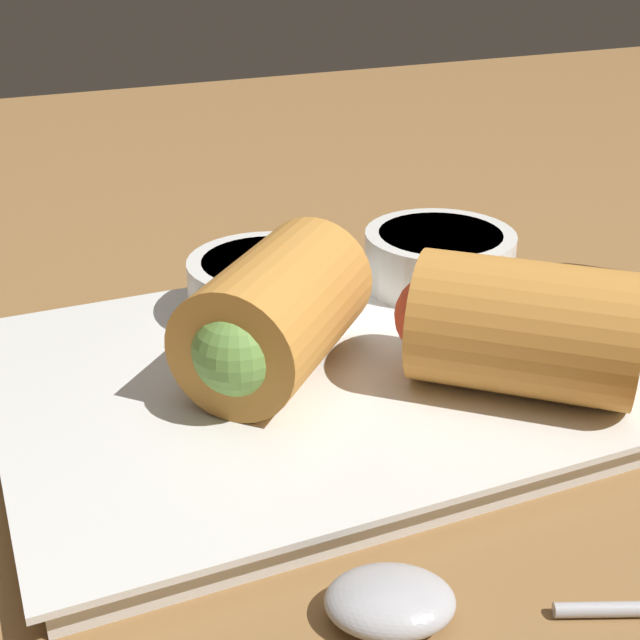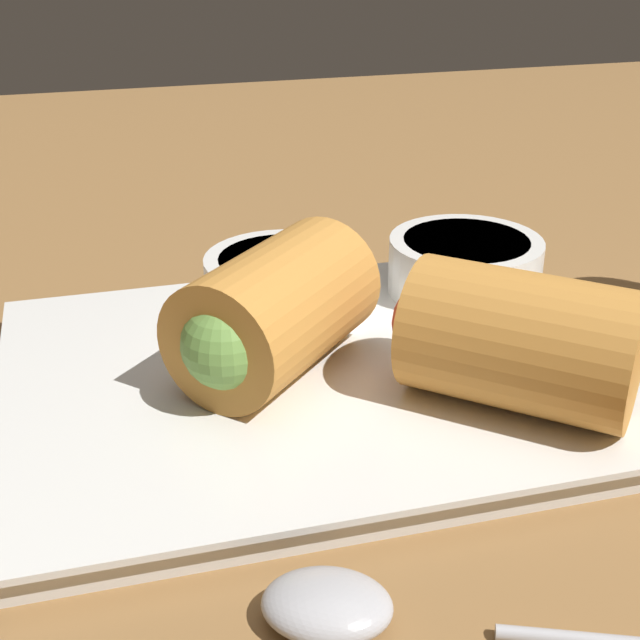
% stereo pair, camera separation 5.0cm
% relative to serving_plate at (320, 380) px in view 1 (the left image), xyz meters
% --- Properties ---
extents(table_surface, '(1.80, 1.40, 0.02)m').
position_rel_serving_plate_xyz_m(table_surface, '(0.02, 0.01, -0.02)').
color(table_surface, olive).
rests_on(table_surface, ground).
extents(serving_plate, '(0.28, 0.22, 0.01)m').
position_rel_serving_plate_xyz_m(serving_plate, '(0.00, 0.00, 0.00)').
color(serving_plate, silver).
rests_on(serving_plate, table_surface).
extents(roll_front_left, '(0.11, 0.11, 0.06)m').
position_rel_serving_plate_xyz_m(roll_front_left, '(-0.02, -0.00, 0.04)').
color(roll_front_left, '#C68438').
rests_on(roll_front_left, serving_plate).
extents(roll_front_right, '(0.11, 0.10, 0.06)m').
position_rel_serving_plate_xyz_m(roll_front_right, '(0.07, -0.05, 0.04)').
color(roll_front_right, '#C68438').
rests_on(roll_front_right, serving_plate).
extents(dipping_bowl_near, '(0.08, 0.08, 0.03)m').
position_rel_serving_plate_xyz_m(dipping_bowl_near, '(-0.00, 0.06, 0.02)').
color(dipping_bowl_near, silver).
rests_on(dipping_bowl_near, serving_plate).
extents(dipping_bowl_far, '(0.08, 0.08, 0.03)m').
position_rel_serving_plate_xyz_m(dipping_bowl_far, '(0.10, 0.06, 0.02)').
color(dipping_bowl_far, silver).
rests_on(dipping_bowl_far, serving_plate).
extents(spoon, '(0.18, 0.09, 0.01)m').
position_rel_serving_plate_xyz_m(spoon, '(-0.02, -0.14, -0.00)').
color(spoon, '#B2B2B7').
rests_on(spoon, table_surface).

